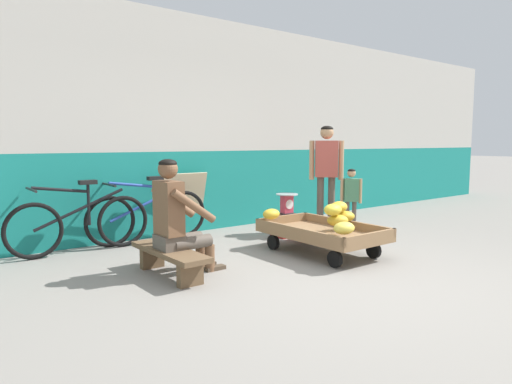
% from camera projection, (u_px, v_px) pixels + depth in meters
% --- Properties ---
extents(ground_plane, '(80.00, 80.00, 0.00)m').
position_uv_depth(ground_plane, '(355.00, 285.00, 4.16)').
color(ground_plane, gray).
extents(back_wall, '(16.00, 0.30, 3.07)m').
position_uv_depth(back_wall, '(182.00, 125.00, 6.51)').
color(back_wall, '#19847A').
rests_on(back_wall, ground).
extents(banana_cart, '(0.85, 1.45, 0.36)m').
position_uv_depth(banana_cart, '(322.00, 233.00, 5.30)').
color(banana_cart, '#8E6B47').
rests_on(banana_cart, ground).
extents(banana_pile, '(0.86, 1.37, 0.26)m').
position_uv_depth(banana_pile, '(327.00, 216.00, 5.17)').
color(banana_pile, yellow).
rests_on(banana_pile, banana_cart).
extents(low_bench, '(0.32, 1.10, 0.27)m').
position_uv_depth(low_bench, '(170.00, 256.00, 4.41)').
color(low_bench, brown).
rests_on(low_bench, ground).
extents(vendor_seated, '(0.68, 0.48, 1.14)m').
position_uv_depth(vendor_seated, '(177.00, 218.00, 4.43)').
color(vendor_seated, brown).
rests_on(vendor_seated, ground).
extents(plastic_crate, '(0.36, 0.28, 0.30)m').
position_uv_depth(plastic_crate, '(287.00, 225.00, 6.30)').
color(plastic_crate, red).
rests_on(plastic_crate, ground).
extents(weighing_scale, '(0.30, 0.30, 0.29)m').
position_uv_depth(weighing_scale, '(287.00, 204.00, 6.27)').
color(weighing_scale, '#28282D').
rests_on(weighing_scale, plastic_crate).
extents(bicycle_near_left, '(1.66, 0.48, 0.86)m').
position_uv_depth(bicycle_near_left, '(80.00, 223.00, 5.33)').
color(bicycle_near_left, black).
rests_on(bicycle_near_left, ground).
extents(bicycle_far_left, '(1.66, 0.48, 0.86)m').
position_uv_depth(bicycle_far_left, '(149.00, 215.00, 5.92)').
color(bicycle_far_left, black).
rests_on(bicycle_far_left, ground).
extents(sign_board, '(0.70, 0.26, 0.87)m').
position_uv_depth(sign_board, '(182.00, 204.00, 6.42)').
color(sign_board, '#C6B289').
rests_on(sign_board, ground).
extents(customer_adult, '(0.38, 0.36, 1.53)m').
position_uv_depth(customer_adult, '(326.00, 166.00, 6.54)').
color(customer_adult, brown).
rests_on(customer_adult, ground).
extents(customer_child, '(0.24, 0.22, 0.93)m').
position_uv_depth(customer_child, '(351.00, 195.00, 6.27)').
color(customer_child, brown).
rests_on(customer_child, ground).
extents(shopping_bag, '(0.18, 0.12, 0.24)m').
position_uv_depth(shopping_bag, '(315.00, 234.00, 5.89)').
color(shopping_bag, '#3370B7').
rests_on(shopping_bag, ground).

